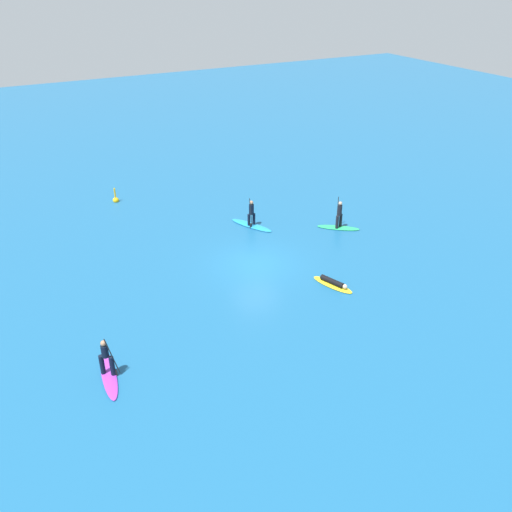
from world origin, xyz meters
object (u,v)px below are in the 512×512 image
at_px(surfer_on_green_board, 339,222).
at_px(marker_buoy, 116,200).
at_px(surfer_on_purple_board, 108,368).
at_px(surfer_on_blue_board, 251,220).
at_px(surfer_on_yellow_board, 333,283).

xyz_separation_m(surfer_on_green_board, marker_buoy, (-11.64, 11.11, -0.31)).
bearing_deg(marker_buoy, surfer_on_green_board, -43.66).
distance_m(surfer_on_purple_board, surfer_on_green_board, 18.22).
relative_size(surfer_on_purple_board, surfer_on_green_board, 1.31).
relative_size(surfer_on_blue_board, surfer_on_purple_board, 0.95).
height_order(surfer_on_yellow_board, marker_buoy, marker_buoy).
distance_m(surfer_on_blue_board, marker_buoy, 10.63).
relative_size(surfer_on_blue_board, marker_buoy, 2.79).
bearing_deg(surfer_on_blue_board, marker_buoy, -165.96).
bearing_deg(surfer_on_green_board, surfer_on_blue_board, 7.53).
bearing_deg(surfer_on_purple_board, surfer_on_blue_board, 137.05).
bearing_deg(surfer_on_purple_board, surfer_on_yellow_board, 103.72).
bearing_deg(surfer_on_yellow_board, surfer_on_green_board, 122.98).
distance_m(surfer_on_blue_board, surfer_on_purple_board, 15.60).
relative_size(surfer_on_green_board, surfer_on_yellow_board, 1.00).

